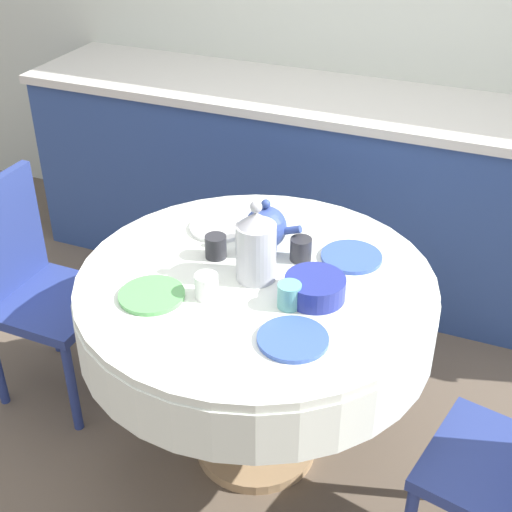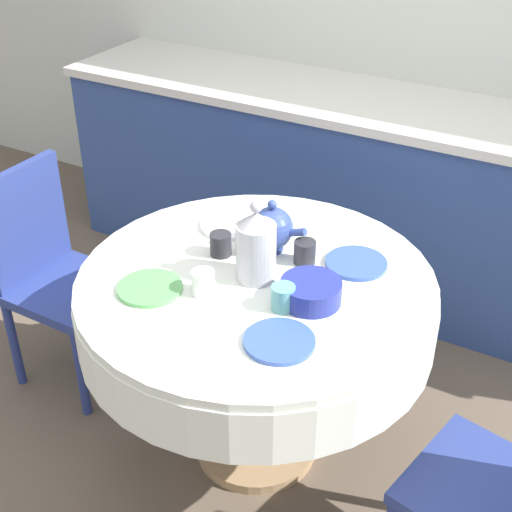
# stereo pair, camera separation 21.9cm
# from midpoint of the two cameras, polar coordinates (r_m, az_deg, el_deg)

# --- Properties ---
(ground_plane) EXTENTS (12.00, 12.00, 0.00)m
(ground_plane) POSITION_cam_midpoint_polar(r_m,az_deg,el_deg) (2.73, 2.38, -15.13)
(ground_plane) COLOR brown
(kitchen_counter) EXTENTS (3.24, 0.64, 0.93)m
(kitchen_counter) POSITION_cam_midpoint_polar(r_m,az_deg,el_deg) (3.40, 12.33, 4.40)
(kitchen_counter) COLOR #2D4784
(kitchen_counter) RESTS_ON ground_plane
(dining_table) EXTENTS (1.15, 1.15, 0.76)m
(dining_table) POSITION_cam_midpoint_polar(r_m,az_deg,el_deg) (2.31, 2.72, -4.49)
(dining_table) COLOR tan
(dining_table) RESTS_ON ground_plane
(chair_right) EXTENTS (0.41, 0.41, 0.90)m
(chair_right) POSITION_cam_midpoint_polar(r_m,az_deg,el_deg) (2.85, -13.85, -1.00)
(chair_right) COLOR navy
(chair_right) RESTS_ON ground_plane
(plate_near_left) EXTENTS (0.20, 0.20, 0.01)m
(plate_near_left) POSITION_cam_midpoint_polar(r_m,az_deg,el_deg) (2.19, -5.66, -2.65)
(plate_near_left) COLOR #5BA85B
(plate_near_left) RESTS_ON dining_table
(cup_near_left) EXTENTS (0.07, 0.07, 0.08)m
(cup_near_left) POSITION_cam_midpoint_polar(r_m,az_deg,el_deg) (2.14, -1.34, -2.24)
(cup_near_left) COLOR white
(cup_near_left) RESTS_ON dining_table
(plate_near_right) EXTENTS (0.20, 0.20, 0.01)m
(plate_near_right) POSITION_cam_midpoint_polar(r_m,az_deg,el_deg) (1.98, 5.08, -6.93)
(plate_near_right) COLOR #3856AD
(plate_near_right) RESTS_ON dining_table
(cup_near_right) EXTENTS (0.07, 0.07, 0.08)m
(cup_near_right) POSITION_cam_midpoint_polar(r_m,az_deg,el_deg) (2.09, 5.20, -3.43)
(cup_near_right) COLOR #5BA39E
(cup_near_right) RESTS_ON dining_table
(plate_far_left) EXTENTS (0.20, 0.20, 0.01)m
(plate_far_left) POSITION_cam_midpoint_polar(r_m,az_deg,el_deg) (2.50, 0.33, 2.38)
(plate_far_left) COLOR white
(plate_far_left) RESTS_ON dining_table
(cup_far_left) EXTENTS (0.07, 0.07, 0.08)m
(cup_far_left) POSITION_cam_midpoint_polar(r_m,az_deg,el_deg) (2.33, -0.16, 0.87)
(cup_far_left) COLOR #28282D
(cup_far_left) RESTS_ON dining_table
(plate_far_right) EXTENTS (0.20, 0.20, 0.01)m
(plate_far_right) POSITION_cam_midpoint_polar(r_m,az_deg,el_deg) (2.33, 10.70, -0.64)
(plate_far_right) COLOR #3856AD
(plate_far_right) RESTS_ON dining_table
(cup_far_right) EXTENTS (0.07, 0.07, 0.08)m
(cup_far_right) POSITION_cam_midpoint_polar(r_m,az_deg,el_deg) (2.30, 6.65, 0.23)
(cup_far_right) COLOR #28282D
(cup_far_right) RESTS_ON dining_table
(coffee_carafe) EXTENTS (0.13, 0.13, 0.27)m
(coffee_carafe) POSITION_cam_midpoint_polar(r_m,az_deg,el_deg) (2.18, 2.91, 0.73)
(coffee_carafe) COLOR #B2B2B7
(coffee_carafe) RESTS_ON dining_table
(teapot) EXTENTS (0.20, 0.14, 0.19)m
(teapot) POSITION_cam_midpoint_polar(r_m,az_deg,el_deg) (2.34, 3.99, 2.13)
(teapot) COLOR #33478E
(teapot) RESTS_ON dining_table
(fruit_bowl) EXTENTS (0.18, 0.18, 0.07)m
(fruit_bowl) POSITION_cam_midpoint_polar(r_m,az_deg,el_deg) (2.13, 7.36, -2.95)
(fruit_bowl) COLOR navy
(fruit_bowl) RESTS_ON dining_table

